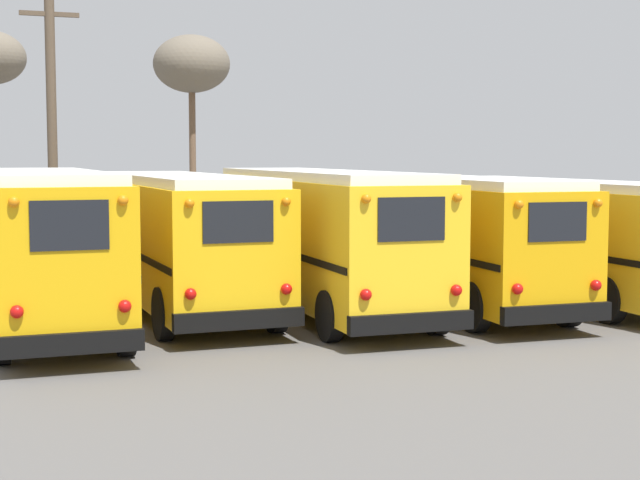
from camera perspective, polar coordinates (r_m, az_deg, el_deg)
name	(u,v)px	position (r m, az deg, el deg)	size (l,w,h in m)	color
ground_plane	(314,306)	(23.66, -0.35, -3.88)	(160.00, 160.00, 0.00)	#5B5956
school_bus_0	(47,243)	(21.35, -15.61, -0.15)	(2.50, 9.85, 3.32)	#EAAA0F
school_bus_1	(178,236)	(23.30, -8.24, 0.25)	(2.66, 10.35, 3.18)	yellow
school_bus_2	(319,234)	(23.10, -0.03, 0.36)	(2.84, 10.82, 3.27)	yellow
school_bus_3	(450,235)	(23.83, 7.55, 0.28)	(2.80, 9.87, 3.12)	#E5A00C
school_bus_4	(555,233)	(25.62, 13.53, 0.38)	(2.52, 10.26, 3.01)	yellow
utility_pole	(52,122)	(31.82, -15.34, 6.65)	(1.80, 0.31, 9.06)	brown
bare_tree_0	(192,66)	(37.10, -7.48, 10.00)	(2.84, 2.84, 8.06)	brown
fence_line	(236,242)	(30.05, -4.89, -0.09)	(20.58, 0.06, 1.42)	#939399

